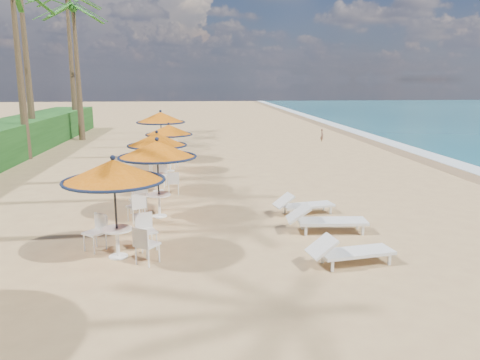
{
  "coord_description": "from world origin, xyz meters",
  "views": [
    {
      "loc": [
        -3.46,
        -10.16,
        4.06
      ],
      "look_at": [
        -2.15,
        3.04,
        1.2
      ],
      "focal_mm": 35.0,
      "sensor_mm": 36.0,
      "label": 1
    }
  ],
  "objects_px": {
    "station_3": "(168,136)",
    "lounger_mid": "(324,219)",
    "lounger_far": "(302,204)",
    "lounger_near": "(348,251)",
    "station_1": "(155,157)",
    "station_2": "(157,147)",
    "station_0": "(116,183)",
    "station_4": "(162,123)"
  },
  "relations": [
    {
      "from": "lounger_far",
      "to": "station_2",
      "type": "bearing_deg",
      "value": 132.48
    },
    {
      "from": "station_0",
      "to": "lounger_far",
      "type": "bearing_deg",
      "value": 31.24
    },
    {
      "from": "station_3",
      "to": "station_1",
      "type": "bearing_deg",
      "value": -89.9
    },
    {
      "from": "station_4",
      "to": "station_2",
      "type": "bearing_deg",
      "value": -87.91
    },
    {
      "from": "station_4",
      "to": "lounger_near",
      "type": "distance_m",
      "value": 15.4
    },
    {
      "from": "station_4",
      "to": "lounger_far",
      "type": "relative_size",
      "value": 1.32
    },
    {
      "from": "station_3",
      "to": "lounger_near",
      "type": "distance_m",
      "value": 12.38
    },
    {
      "from": "station_2",
      "to": "lounger_mid",
      "type": "distance_m",
      "value": 7.21
    },
    {
      "from": "station_4",
      "to": "lounger_far",
      "type": "height_order",
      "value": "station_4"
    },
    {
      "from": "station_2",
      "to": "station_4",
      "type": "bearing_deg",
      "value": 92.09
    },
    {
      "from": "station_1",
      "to": "station_4",
      "type": "distance_m",
      "value": 10.29
    },
    {
      "from": "station_3",
      "to": "lounger_far",
      "type": "height_order",
      "value": "station_3"
    },
    {
      "from": "station_0",
      "to": "station_3",
      "type": "relative_size",
      "value": 1.1
    },
    {
      "from": "lounger_near",
      "to": "station_3",
      "type": "bearing_deg",
      "value": 102.16
    },
    {
      "from": "station_2",
      "to": "lounger_mid",
      "type": "bearing_deg",
      "value": -47.41
    },
    {
      "from": "station_0",
      "to": "station_3",
      "type": "height_order",
      "value": "station_0"
    },
    {
      "from": "station_2",
      "to": "station_4",
      "type": "distance_m",
      "value": 7.0
    },
    {
      "from": "station_0",
      "to": "station_3",
      "type": "xyz_separation_m",
      "value": [
        0.6,
        10.45,
        -0.16
      ]
    },
    {
      "from": "station_3",
      "to": "station_4",
      "type": "distance_m",
      "value": 3.09
    },
    {
      "from": "station_0",
      "to": "station_1",
      "type": "bearing_deg",
      "value": 79.12
    },
    {
      "from": "lounger_mid",
      "to": "station_2",
      "type": "bearing_deg",
      "value": 136.61
    },
    {
      "from": "station_1",
      "to": "station_2",
      "type": "height_order",
      "value": "station_1"
    },
    {
      "from": "station_2",
      "to": "station_3",
      "type": "xyz_separation_m",
      "value": [
        0.17,
        3.94,
        -0.05
      ]
    },
    {
      "from": "station_4",
      "to": "lounger_near",
      "type": "xyz_separation_m",
      "value": [
        4.96,
        -14.5,
        -1.55
      ]
    },
    {
      "from": "station_1",
      "to": "lounger_mid",
      "type": "bearing_deg",
      "value": -22.68
    },
    {
      "from": "lounger_mid",
      "to": "lounger_far",
      "type": "xyz_separation_m",
      "value": [
        -0.19,
        1.77,
        -0.05
      ]
    },
    {
      "from": "lounger_near",
      "to": "lounger_far",
      "type": "xyz_separation_m",
      "value": [
        -0.1,
        4.06,
        -0.02
      ]
    },
    {
      "from": "station_2",
      "to": "station_1",
      "type": "bearing_deg",
      "value": -86.75
    },
    {
      "from": "station_0",
      "to": "station_1",
      "type": "height_order",
      "value": "station_1"
    },
    {
      "from": "lounger_far",
      "to": "lounger_near",
      "type": "bearing_deg",
      "value": -99.29
    },
    {
      "from": "station_2",
      "to": "lounger_far",
      "type": "bearing_deg",
      "value": -36.84
    },
    {
      "from": "station_3",
      "to": "station_4",
      "type": "bearing_deg",
      "value": 98.03
    },
    {
      "from": "station_0",
      "to": "station_2",
      "type": "relative_size",
      "value": 1.07
    },
    {
      "from": "station_3",
      "to": "lounger_mid",
      "type": "distance_m",
      "value": 10.34
    },
    {
      "from": "station_3",
      "to": "lounger_mid",
      "type": "relative_size",
      "value": 1.0
    },
    {
      "from": "station_0",
      "to": "station_2",
      "type": "bearing_deg",
      "value": 86.22
    },
    {
      "from": "station_3",
      "to": "lounger_far",
      "type": "bearing_deg",
      "value": -59.07
    },
    {
      "from": "station_0",
      "to": "lounger_near",
      "type": "bearing_deg",
      "value": -11.07
    },
    {
      "from": "lounger_near",
      "to": "station_0",
      "type": "bearing_deg",
      "value": 159.52
    },
    {
      "from": "station_3",
      "to": "station_4",
      "type": "height_order",
      "value": "station_4"
    },
    {
      "from": "station_0",
      "to": "lounger_near",
      "type": "relative_size",
      "value": 1.18
    },
    {
      "from": "lounger_mid",
      "to": "lounger_far",
      "type": "height_order",
      "value": "lounger_mid"
    }
  ]
}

